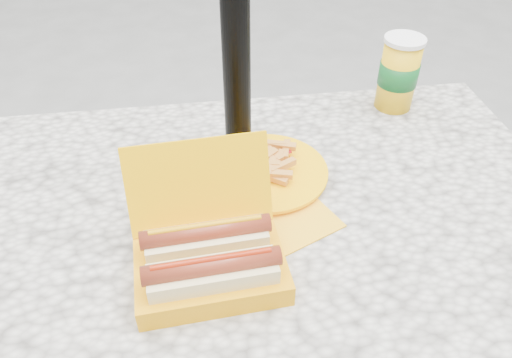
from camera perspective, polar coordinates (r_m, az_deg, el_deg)
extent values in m
cube|color=beige|center=(0.91, -0.72, -5.36)|extent=(1.20, 0.80, 0.05)
cylinder|color=black|center=(1.44, -22.64, -9.06)|extent=(0.07, 0.07, 0.70)
cylinder|color=black|center=(1.50, 17.18, -5.21)|extent=(0.07, 0.07, 0.70)
cube|color=#FFB200|center=(0.78, -5.16, -10.41)|extent=(0.24, 0.16, 0.04)
cube|color=#FFB200|center=(0.79, -6.52, -0.66)|extent=(0.23, 0.08, 0.14)
cube|color=#CEB688|center=(0.74, -4.90, -11.26)|extent=(0.19, 0.06, 0.05)
cylinder|color=maroon|center=(0.72, -5.03, -9.84)|extent=(0.20, 0.04, 0.03)
cylinder|color=#951D07|center=(0.71, -5.09, -9.12)|extent=(0.17, 0.02, 0.01)
cube|color=#CEB688|center=(0.79, -5.59, -7.44)|extent=(0.19, 0.06, 0.05)
cylinder|color=maroon|center=(0.77, -5.73, -6.00)|extent=(0.20, 0.04, 0.03)
cylinder|color=orange|center=(0.76, -5.79, -5.28)|extent=(0.17, 0.02, 0.01)
cube|color=#F2AD1A|center=(0.89, 1.81, -4.04)|extent=(0.25, 0.25, 0.00)
cylinder|color=#FFB200|center=(0.97, 1.14, 0.77)|extent=(0.23, 0.23, 0.01)
cylinder|color=#FFB200|center=(0.96, 1.14, 0.96)|extent=(0.24, 0.24, 0.01)
cube|color=orange|center=(0.96, -2.20, 1.77)|extent=(0.04, 0.06, 0.01)
cube|color=orange|center=(0.96, 1.16, 1.42)|extent=(0.06, 0.02, 0.01)
cube|color=orange|center=(0.99, 1.91, 3.91)|extent=(0.06, 0.02, 0.01)
cube|color=orange|center=(0.93, 1.98, 0.15)|extent=(0.05, 0.04, 0.01)
cube|color=orange|center=(0.94, 1.01, 1.74)|extent=(0.06, 0.03, 0.01)
cube|color=orange|center=(0.98, 2.94, 3.86)|extent=(0.06, 0.03, 0.01)
cube|color=orange|center=(0.98, 3.46, 3.33)|extent=(0.03, 0.06, 0.01)
cube|color=orange|center=(0.93, 1.56, 1.38)|extent=(0.04, 0.06, 0.01)
cube|color=orange|center=(0.94, 3.06, 1.50)|extent=(0.06, 0.04, 0.01)
cube|color=orange|center=(0.92, -0.48, 1.14)|extent=(0.06, 0.03, 0.02)
cube|color=orange|center=(0.96, 2.37, 2.21)|extent=(0.04, 0.05, 0.01)
cube|color=orange|center=(0.97, 1.91, 2.98)|extent=(0.04, 0.06, 0.01)
cube|color=orange|center=(0.95, 1.09, 1.87)|extent=(0.06, 0.02, 0.01)
cube|color=orange|center=(0.95, 1.18, 2.45)|extent=(0.05, 0.05, 0.01)
cube|color=orange|center=(0.95, 1.12, 1.49)|extent=(0.05, 0.05, 0.01)
cube|color=orange|center=(0.95, 0.70, 1.94)|extent=(0.04, 0.06, 0.01)
cube|color=orange|center=(0.98, -1.02, 3.28)|extent=(0.04, 0.06, 0.02)
cube|color=orange|center=(0.92, 2.44, 0.58)|extent=(0.06, 0.03, 0.01)
cube|color=orange|center=(0.95, 0.87, 1.78)|extent=(0.02, 0.06, 0.01)
cube|color=orange|center=(0.93, -1.37, 0.74)|extent=(0.03, 0.06, 0.01)
ellipsoid|color=#951D07|center=(0.98, -2.15, 2.43)|extent=(0.05, 0.05, 0.02)
cube|color=#AF0D28|center=(0.96, 1.50, 2.33)|extent=(0.10, 0.05, 0.00)
cylinder|color=yellow|center=(1.19, 15.93, 11.33)|extent=(0.08, 0.08, 0.16)
cylinder|color=#0E561F|center=(1.19, 15.97, 11.53)|extent=(0.09, 0.09, 0.05)
cylinder|color=white|center=(1.15, 16.70, 14.99)|extent=(0.09, 0.09, 0.01)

